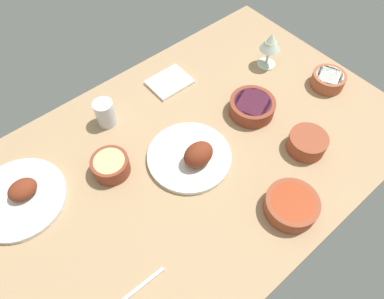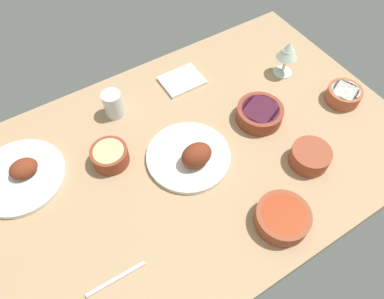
% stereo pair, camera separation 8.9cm
% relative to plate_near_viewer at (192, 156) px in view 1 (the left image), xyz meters
% --- Properties ---
extents(dining_table, '(1.40, 0.90, 0.04)m').
position_rel_plate_near_viewer_xyz_m(dining_table, '(-0.02, -0.02, -0.04)').
color(dining_table, tan).
rests_on(dining_table, ground).
extents(plate_near_viewer, '(0.26, 0.26, 0.09)m').
position_rel_plate_near_viewer_xyz_m(plate_near_viewer, '(0.00, 0.00, 0.00)').
color(plate_near_viewer, silver).
rests_on(plate_near_viewer, dining_table).
extents(plate_far_side, '(0.27, 0.27, 0.06)m').
position_rel_plate_near_viewer_xyz_m(plate_far_side, '(0.47, -0.22, -0.01)').
color(plate_far_side, silver).
rests_on(plate_far_side, dining_table).
extents(bowl_cream, '(0.12, 0.12, 0.05)m').
position_rel_plate_near_viewer_xyz_m(bowl_cream, '(-0.59, 0.07, 0.01)').
color(bowl_cream, '#A35133').
rests_on(bowl_cream, dining_table).
extents(bowl_soup, '(0.12, 0.12, 0.06)m').
position_rel_plate_near_viewer_xyz_m(bowl_soup, '(-0.31, 0.20, 0.01)').
color(bowl_soup, brown).
rests_on(bowl_soup, dining_table).
extents(bowl_onions, '(0.15, 0.15, 0.05)m').
position_rel_plate_near_viewer_xyz_m(bowl_onions, '(-0.28, -0.02, 0.01)').
color(bowl_onions, brown).
rests_on(bowl_onions, dining_table).
extents(bowl_potatoes, '(0.11, 0.11, 0.06)m').
position_rel_plate_near_viewer_xyz_m(bowl_potatoes, '(0.21, -0.13, 0.01)').
color(bowl_potatoes, brown).
rests_on(bowl_potatoes, dining_table).
extents(bowl_sauce, '(0.15, 0.15, 0.05)m').
position_rel_plate_near_viewer_xyz_m(bowl_sauce, '(-0.10, 0.31, 0.01)').
color(bowl_sauce, brown).
rests_on(bowl_sauce, dining_table).
extents(wine_glass, '(0.08, 0.08, 0.14)m').
position_rel_plate_near_viewer_xyz_m(wine_glass, '(-0.50, -0.15, 0.08)').
color(wine_glass, silver).
rests_on(wine_glass, dining_table).
extents(water_tumbler, '(0.07, 0.07, 0.09)m').
position_rel_plate_near_viewer_xyz_m(water_tumbler, '(0.12, -0.30, 0.02)').
color(water_tumbler, silver).
rests_on(water_tumbler, dining_table).
extents(folded_napkin, '(0.15, 0.12, 0.01)m').
position_rel_plate_near_viewer_xyz_m(folded_napkin, '(-0.15, -0.31, -0.02)').
color(folded_napkin, white).
rests_on(folded_napkin, dining_table).
extents(fork_loose, '(0.16, 0.01, 0.01)m').
position_rel_plate_near_viewer_xyz_m(fork_loose, '(0.35, 0.21, -0.02)').
color(fork_loose, silver).
rests_on(fork_loose, dining_table).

